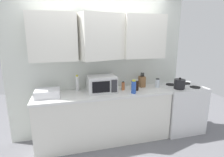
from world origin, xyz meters
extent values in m
cube|color=silver|center=(0.00, 0.03, 1.30)|extent=(3.19, 0.06, 2.60)
cube|color=white|center=(-0.76, -0.15, 1.83)|extent=(0.73, 0.33, 0.75)
cube|color=white|center=(0.00, -0.20, 1.83)|extent=(0.80, 0.52, 0.75)
cube|color=white|center=(0.76, -0.15, 1.83)|extent=(0.73, 0.33, 0.75)
cube|color=white|center=(0.00, -0.30, 0.43)|extent=(2.29, 0.60, 0.86)
cube|color=white|center=(0.00, -0.30, 0.88)|extent=(2.32, 0.63, 0.04)
cube|color=silver|center=(1.55, -0.32, 0.45)|extent=(0.76, 0.64, 0.90)
cylinder|color=black|center=(1.38, -0.46, 0.91)|extent=(0.18, 0.18, 0.01)
cylinder|color=black|center=(1.72, -0.46, 0.91)|extent=(0.18, 0.18, 0.01)
cylinder|color=black|center=(1.38, -0.18, 0.91)|extent=(0.18, 0.18, 0.01)
cylinder|color=black|center=(1.72, -0.18, 0.91)|extent=(0.18, 0.18, 0.01)
cylinder|color=black|center=(1.38, -0.46, 0.99)|extent=(0.20, 0.20, 0.16)
sphere|color=black|center=(1.38, -0.46, 1.09)|extent=(0.04, 0.04, 0.04)
cube|color=silver|center=(-0.02, -0.27, 1.04)|extent=(0.48, 0.36, 0.28)
cube|color=black|center=(-0.07, -0.45, 1.04)|extent=(0.29, 0.01, 0.18)
cube|color=#2D2D33|center=(0.15, -0.45, 1.04)|extent=(0.10, 0.01, 0.21)
cube|color=silver|center=(-0.91, -0.30, 0.96)|extent=(0.38, 0.30, 0.12)
cube|color=brown|center=(0.77, -0.16, 1.00)|extent=(0.11, 0.12, 0.20)
cylinder|color=black|center=(0.75, -0.17, 1.14)|extent=(0.02, 0.02, 0.07)
cylinder|color=black|center=(0.77, -0.17, 1.14)|extent=(0.02, 0.02, 0.07)
cylinder|color=black|center=(0.80, -0.17, 1.14)|extent=(0.02, 0.02, 0.07)
cylinder|color=white|center=(-0.42, -0.11, 1.03)|extent=(0.06, 0.06, 0.26)
cylinder|color=yellow|center=(-0.42, -0.11, 1.17)|extent=(0.04, 0.04, 0.03)
cylinder|color=silver|center=(1.04, -0.26, 0.98)|extent=(0.08, 0.08, 0.15)
cylinder|color=black|center=(1.04, -0.26, 1.06)|extent=(0.06, 0.06, 0.02)
cylinder|color=#BC6638|center=(0.37, -0.26, 0.97)|extent=(0.06, 0.06, 0.14)
cylinder|color=black|center=(0.37, -0.26, 1.05)|extent=(0.04, 0.04, 0.02)
cylinder|color=#2D56B7|center=(0.48, -0.49, 1.00)|extent=(0.08, 0.08, 0.21)
cylinder|color=yellow|center=(0.48, -0.49, 1.12)|extent=(0.06, 0.06, 0.02)
cylinder|color=black|center=(0.59, -0.34, 0.99)|extent=(0.08, 0.08, 0.18)
cylinder|color=silver|center=(0.59, -0.34, 1.08)|extent=(0.05, 0.05, 0.02)
camera|label=1|loc=(-0.63, -3.23, 1.87)|focal=29.40mm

